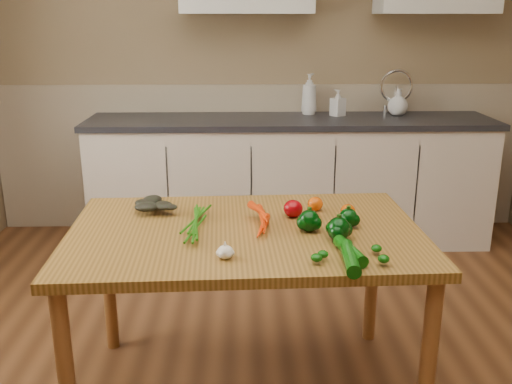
{
  "coord_description": "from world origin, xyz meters",
  "views": [
    {
      "loc": [
        -0.14,
        -1.78,
        1.58
      ],
      "look_at": [
        -0.08,
        0.62,
        0.84
      ],
      "focal_mm": 40.0,
      "sensor_mm": 36.0,
      "label": 1
    }
  ],
  "objects_px": {
    "soap_bottle_b": "(338,103)",
    "table": "(245,249)",
    "garlic_bulb": "(225,252)",
    "zucchini_a": "(350,251)",
    "pepper_b": "(348,218)",
    "tomato_c": "(348,211)",
    "leafy_greens": "(156,201)",
    "soap_bottle_c": "(398,102)",
    "tomato_a": "(293,209)",
    "zucchini_b": "(350,258)",
    "pepper_a": "(309,221)",
    "carrot_bunch": "(241,219)",
    "pepper_c": "(339,229)",
    "tomato_b": "(315,204)",
    "soap_bottle_a": "(309,94)"
  },
  "relations": [
    {
      "from": "tomato_b",
      "to": "tomato_c",
      "type": "relative_size",
      "value": 1.06
    },
    {
      "from": "soap_bottle_a",
      "to": "soap_bottle_c",
      "type": "relative_size",
      "value": 1.56
    },
    {
      "from": "soap_bottle_b",
      "to": "soap_bottle_c",
      "type": "distance_m",
      "value": 0.44
    },
    {
      "from": "table",
      "to": "pepper_c",
      "type": "bearing_deg",
      "value": -21.27
    },
    {
      "from": "zucchini_a",
      "to": "soap_bottle_b",
      "type": "bearing_deg",
      "value": 82.08
    },
    {
      "from": "tomato_b",
      "to": "garlic_bulb",
      "type": "bearing_deg",
      "value": -126.63
    },
    {
      "from": "soap_bottle_c",
      "to": "pepper_c",
      "type": "bearing_deg",
      "value": 117.4
    },
    {
      "from": "table",
      "to": "pepper_a",
      "type": "bearing_deg",
      "value": -8.11
    },
    {
      "from": "leafy_greens",
      "to": "carrot_bunch",
      "type": "bearing_deg",
      "value": -27.95
    },
    {
      "from": "pepper_c",
      "to": "zucchini_a",
      "type": "distance_m",
      "value": 0.17
    },
    {
      "from": "tomato_b",
      "to": "zucchini_b",
      "type": "height_order",
      "value": "tomato_b"
    },
    {
      "from": "garlic_bulb",
      "to": "tomato_a",
      "type": "distance_m",
      "value": 0.51
    },
    {
      "from": "garlic_bulb",
      "to": "zucchini_b",
      "type": "distance_m",
      "value": 0.44
    },
    {
      "from": "soap_bottle_b",
      "to": "soap_bottle_c",
      "type": "height_order",
      "value": "same"
    },
    {
      "from": "tomato_a",
      "to": "tomato_b",
      "type": "height_order",
      "value": "tomato_a"
    },
    {
      "from": "soap_bottle_c",
      "to": "garlic_bulb",
      "type": "bearing_deg",
      "value": 109.53
    },
    {
      "from": "carrot_bunch",
      "to": "tomato_a",
      "type": "bearing_deg",
      "value": 25.23
    },
    {
      "from": "soap_bottle_c",
      "to": "tomato_a",
      "type": "bearing_deg",
      "value": 110.71
    },
    {
      "from": "tomato_b",
      "to": "pepper_c",
      "type": "bearing_deg",
      "value": -82.6
    },
    {
      "from": "pepper_a",
      "to": "tomato_b",
      "type": "xyz_separation_m",
      "value": [
        0.06,
        0.25,
        -0.01
      ]
    },
    {
      "from": "table",
      "to": "zucchini_a",
      "type": "height_order",
      "value": "zucchini_a"
    },
    {
      "from": "garlic_bulb",
      "to": "zucchini_a",
      "type": "bearing_deg",
      "value": -0.2
    },
    {
      "from": "leafy_greens",
      "to": "pepper_c",
      "type": "xyz_separation_m",
      "value": [
        0.74,
        -0.35,
        -0.01
      ]
    },
    {
      "from": "zucchini_b",
      "to": "tomato_a",
      "type": "bearing_deg",
      "value": 107.08
    },
    {
      "from": "table",
      "to": "pepper_b",
      "type": "bearing_deg",
      "value": -0.51
    },
    {
      "from": "soap_bottle_b",
      "to": "tomato_b",
      "type": "height_order",
      "value": "soap_bottle_b"
    },
    {
      "from": "tomato_a",
      "to": "zucchini_a",
      "type": "height_order",
      "value": "tomato_a"
    },
    {
      "from": "tomato_c",
      "to": "leafy_greens",
      "type": "bearing_deg",
      "value": 173.49
    },
    {
      "from": "tomato_a",
      "to": "pepper_c",
      "type": "bearing_deg",
      "value": -60.38
    },
    {
      "from": "garlic_bulb",
      "to": "zucchini_a",
      "type": "relative_size",
      "value": 0.28
    },
    {
      "from": "table",
      "to": "pepper_a",
      "type": "xyz_separation_m",
      "value": [
        0.25,
        -0.03,
        0.13
      ]
    },
    {
      "from": "pepper_b",
      "to": "tomato_c",
      "type": "relative_size",
      "value": 1.23
    },
    {
      "from": "tomato_a",
      "to": "tomato_c",
      "type": "distance_m",
      "value": 0.23
    },
    {
      "from": "leafy_greens",
      "to": "pepper_b",
      "type": "xyz_separation_m",
      "value": [
        0.81,
        -0.21,
        -0.01
      ]
    },
    {
      "from": "table",
      "to": "soap_bottle_c",
      "type": "distance_m",
      "value": 2.25
    },
    {
      "from": "soap_bottle_a",
      "to": "leafy_greens",
      "type": "relative_size",
      "value": 1.43
    },
    {
      "from": "soap_bottle_a",
      "to": "pepper_a",
      "type": "relative_size",
      "value": 3.35
    },
    {
      "from": "soap_bottle_c",
      "to": "zucchini_a",
      "type": "xyz_separation_m",
      "value": [
        -0.74,
        -2.22,
        -0.21
      ]
    },
    {
      "from": "soap_bottle_c",
      "to": "garlic_bulb",
      "type": "height_order",
      "value": "soap_bottle_c"
    },
    {
      "from": "soap_bottle_b",
      "to": "garlic_bulb",
      "type": "relative_size",
      "value": 3.22
    },
    {
      "from": "table",
      "to": "garlic_bulb",
      "type": "xyz_separation_m",
      "value": [
        -0.07,
        -0.29,
        0.11
      ]
    },
    {
      "from": "leafy_greens",
      "to": "pepper_a",
      "type": "bearing_deg",
      "value": -21.35
    },
    {
      "from": "leafy_greens",
      "to": "zucchini_b",
      "type": "height_order",
      "value": "leafy_greens"
    },
    {
      "from": "table",
      "to": "tomato_a",
      "type": "xyz_separation_m",
      "value": [
        0.21,
        0.14,
        0.12
      ]
    },
    {
      "from": "tomato_a",
      "to": "zucchini_b",
      "type": "distance_m",
      "value": 0.52
    },
    {
      "from": "carrot_bunch",
      "to": "garlic_bulb",
      "type": "bearing_deg",
      "value": -102.17
    },
    {
      "from": "garlic_bulb",
      "to": "zucchini_a",
      "type": "height_order",
      "value": "same"
    },
    {
      "from": "table",
      "to": "carrot_bunch",
      "type": "xyz_separation_m",
      "value": [
        -0.02,
        0.03,
        0.12
      ]
    },
    {
      "from": "soap_bottle_b",
      "to": "table",
      "type": "bearing_deg",
      "value": 36.46
    },
    {
      "from": "garlic_bulb",
      "to": "tomato_a",
      "type": "bearing_deg",
      "value": 57.27
    }
  ]
}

